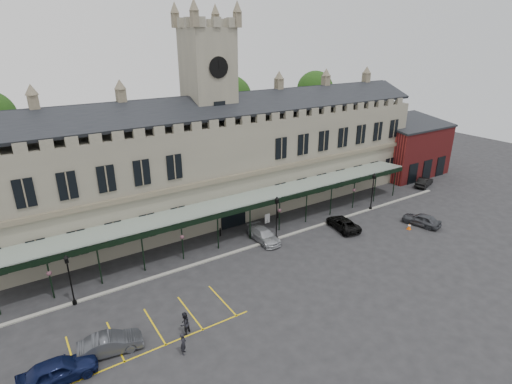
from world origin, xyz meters
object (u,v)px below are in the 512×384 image
station_building (212,164)px  car_left_a (58,370)px  sign_board (267,219)px  car_van (343,223)px  person_b (185,323)px  lamp_post_right (373,188)px  clock_tower (210,110)px  traffic_cone (409,226)px  person_a (183,344)px  car_left_b (110,344)px  car_taxi (264,235)px  car_right_b (424,182)px  car_right_a (421,219)px  lamp_post_mid (277,214)px  lamp_post_left (69,275)px

station_building → car_left_a: bearing=-138.5°
sign_board → car_left_a: 27.76m
car_van → person_b: (-22.75, -6.47, 0.25)m
lamp_post_right → car_van: (-7.08, -2.09, -2.31)m
clock_tower → traffic_cone: size_ratio=32.87×
car_left_a → person_a: person_a is taller
traffic_cone → car_left_b: bearing=-178.4°
car_left_a → person_b: (8.70, -0.37, 0.10)m
traffic_cone → sign_board: size_ratio=0.63×
car_taxi → car_right_b: bearing=3.8°
lamp_post_right → car_right_b: bearing=7.0°
lamp_post_right → car_right_b: 13.76m
traffic_cone → car_left_a: size_ratio=0.16×
clock_tower → car_left_b: 27.95m
clock_tower → car_right_b: clock_tower is taller
car_left_a → car_right_b: 52.92m
traffic_cone → person_a: 30.35m
clock_tower → lamp_post_right: bearing=-30.9°
car_left_a → car_right_a: (40.00, 1.68, -0.08)m
car_van → person_a: bearing=29.6°
lamp_post_mid → sign_board: (1.56, 4.01, -2.48)m
lamp_post_mid → car_right_a: (16.64, -6.53, -2.31)m
lamp_post_mid → car_left_b: lamp_post_mid is taller
lamp_post_left → car_right_a: (37.67, -6.36, -2.07)m
car_right_a → lamp_post_right: bearing=-91.7°
traffic_cone → lamp_post_mid: bearing=156.0°
sign_board → car_van: 8.95m
clock_tower → car_van: bearing=-50.3°
car_right_b → person_a: (-44.20, -12.06, 0.17)m
person_b → car_left_b: bearing=-39.2°
traffic_cone → person_a: bearing=-172.5°
station_building → person_a: 25.28m
car_left_b → station_building: bearing=-35.7°
traffic_cone → person_b: size_ratio=0.41×
car_van → car_left_b: bearing=21.1°
station_building → traffic_cone: station_building is taller
car_right_b → person_b: 44.49m
car_taxi → sign_board: bearing=52.3°
lamp_post_mid → car_right_a: lamp_post_mid is taller
car_van → car_right_a: 9.62m
traffic_cone → sign_board: 16.68m
sign_board → car_van: car_van is taller
sign_board → person_b: size_ratio=0.64×
traffic_cone → car_taxi: size_ratio=0.16×
lamp_post_right → car_left_a: (-38.53, -8.19, -2.16)m
clock_tower → car_right_a: bearing=-41.8°
clock_tower → car_right_b: bearing=-15.9°
lamp_post_mid → clock_tower: bearing=102.7°
car_right_b → person_b: size_ratio=2.26×
clock_tower → sign_board: bearing=-58.8°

